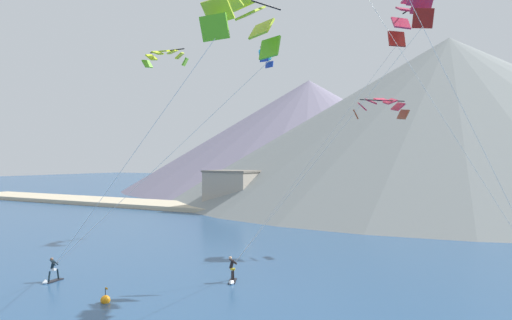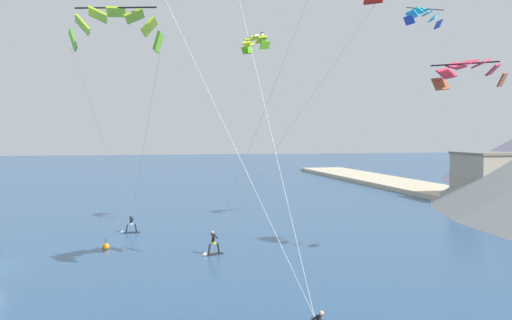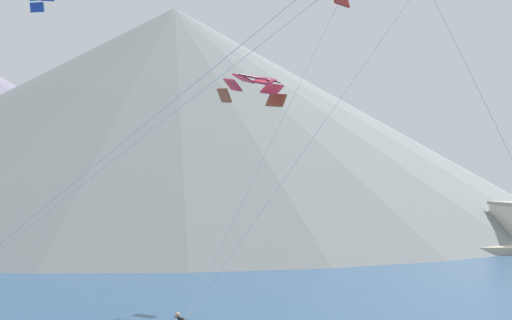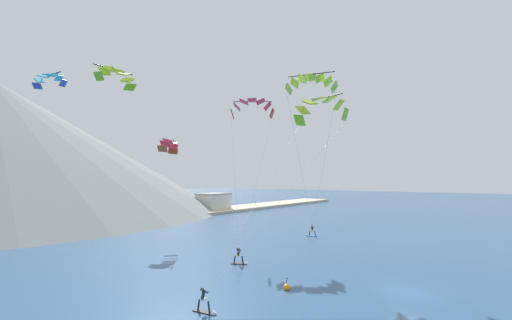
# 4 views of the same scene
# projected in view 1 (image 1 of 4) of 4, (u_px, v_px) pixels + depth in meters

# --- Properties ---
(kitesurfer_near_lead) EXTENTS (1.13, 1.74, 1.79)m
(kitesurfer_near_lead) POSITION_uv_depth(u_px,v_px,m) (232.00, 274.00, 33.51)
(kitesurfer_near_lead) COLOR black
(kitesurfer_near_lead) RESTS_ON ground
(kitesurfer_mid_center) EXTENTS (0.64, 1.78, 1.68)m
(kitesurfer_mid_center) POSITION_uv_depth(u_px,v_px,m) (51.00, 275.00, 33.59)
(kitesurfer_mid_center) COLOR black
(kitesurfer_mid_center) RESTS_ON ground
(parafoil_kite_near_lead) EXTENTS (12.50, 9.06, 17.88)m
(parafoil_kite_near_lead) POSITION_uv_depth(u_px,v_px,m) (410.00, 16.00, 33.95)
(parafoil_kite_near_lead) COLOR maroon
(parafoil_kite_mid_center) EXTENTS (16.20, 5.80, 15.29)m
(parafoil_kite_mid_center) POSITION_uv_depth(u_px,v_px,m) (239.00, 22.00, 25.64)
(parafoil_kite_mid_center) COLOR #5BB61F
(parafoil_kite_distant_high_outer) EXTENTS (4.94, 4.32, 2.09)m
(parafoil_kite_distant_high_outer) POSITION_uv_depth(u_px,v_px,m) (380.00, 106.00, 45.96)
(parafoil_kite_distant_high_outer) COLOR #9B482B
(parafoil_kite_distant_low_drift) EXTENTS (4.16, 2.02, 1.56)m
(parafoil_kite_distant_low_drift) POSITION_uv_depth(u_px,v_px,m) (166.00, 56.00, 43.23)
(parafoil_kite_distant_low_drift) COLOR #5FB420
(parafoil_kite_distant_mid_solo) EXTENTS (2.37, 4.49, 1.76)m
(parafoil_kite_distant_mid_solo) POSITION_uv_depth(u_px,v_px,m) (265.00, 56.00, 56.65)
(parafoil_kite_distant_mid_solo) COLOR #2842A7
(race_marker_buoy) EXTENTS (0.56, 0.56, 1.02)m
(race_marker_buoy) POSITION_uv_depth(u_px,v_px,m) (105.00, 300.00, 28.77)
(race_marker_buoy) COLOR orange
(race_marker_buoy) RESTS_ON ground
(shoreline_strip) EXTENTS (180.00, 10.00, 0.70)m
(shoreline_strip) POSITION_uv_depth(u_px,v_px,m) (393.00, 219.00, 65.91)
(shoreline_strip) COLOR beige
(shoreline_strip) RESTS_ON ground
(shore_building_promenade_mid) EXTENTS (7.97, 6.37, 6.42)m
(shore_building_promenade_mid) POSITION_uv_depth(u_px,v_px,m) (233.00, 190.00, 79.81)
(shore_building_promenade_mid) COLOR #A89E8E
(shore_building_promenade_mid) RESTS_ON ground
(shore_building_quay_east) EXTENTS (6.48, 5.04, 4.02)m
(shore_building_quay_east) POSITION_uv_depth(u_px,v_px,m) (446.00, 207.00, 63.97)
(shore_building_quay_east) COLOR silver
(shore_building_quay_east) RESTS_ON ground
(mountain_peak_west_ridge) EXTENTS (115.89, 115.89, 33.69)m
(mountain_peak_west_ridge) POSITION_uv_depth(u_px,v_px,m) (449.00, 118.00, 104.55)
(mountain_peak_west_ridge) COLOR gray
(mountain_peak_west_ridge) RESTS_ON ground
(mountain_peak_central_summit) EXTENTS (99.44, 99.44, 29.66)m
(mountain_peak_central_summit) POSITION_uv_depth(u_px,v_px,m) (309.00, 135.00, 136.00)
(mountain_peak_central_summit) COLOR gray
(mountain_peak_central_summit) RESTS_ON ground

